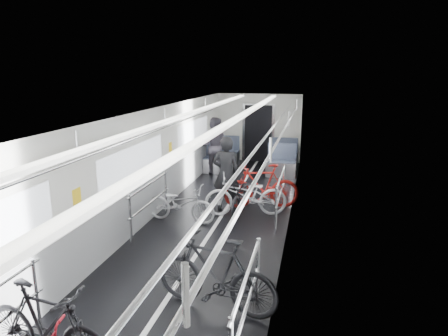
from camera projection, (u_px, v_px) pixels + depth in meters
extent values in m
cube|color=black|center=(208.00, 237.00, 7.85)|extent=(3.00, 14.00, 0.01)
cube|color=white|center=(206.00, 115.00, 7.28)|extent=(3.00, 14.00, 0.02)
cube|color=silver|center=(134.00, 174.00, 7.89)|extent=(0.02, 14.00, 2.40)
cube|color=silver|center=(287.00, 183.00, 7.25)|extent=(0.02, 14.00, 2.40)
cube|color=silver|center=(258.00, 128.00, 14.20)|extent=(3.00, 0.02, 2.40)
cube|color=white|center=(208.00, 237.00, 7.85)|extent=(0.08, 13.80, 0.01)
cube|color=gray|center=(137.00, 210.00, 8.06)|extent=(0.01, 13.90, 0.90)
cube|color=gray|center=(284.00, 222.00, 7.43)|extent=(0.01, 13.90, 0.90)
cube|color=white|center=(135.00, 164.00, 7.84)|extent=(0.01, 10.80, 0.75)
cube|color=white|center=(285.00, 173.00, 7.20)|extent=(0.01, 10.80, 0.75)
cube|color=white|center=(178.00, 118.00, 7.41)|extent=(0.14, 13.40, 0.05)
cube|color=white|center=(236.00, 119.00, 7.18)|extent=(0.14, 13.40, 0.05)
cube|color=black|center=(258.00, 134.00, 14.19)|extent=(0.95, 0.10, 2.00)
imported|color=black|center=(47.00, 327.00, 4.31)|extent=(1.72, 0.70, 1.00)
imported|color=#A2A2A6|center=(181.00, 203.00, 8.58)|extent=(1.61, 0.69, 0.82)
imported|color=black|center=(216.00, 273.00, 5.37)|extent=(1.86, 0.86, 1.08)
imported|color=silver|center=(246.00, 195.00, 8.91)|extent=(1.94, 1.09, 0.97)
imported|color=#B41B16|center=(262.00, 186.00, 9.41)|extent=(1.85, 0.95, 1.07)
imported|color=black|center=(243.00, 195.00, 9.12)|extent=(0.72, 1.67, 0.85)
imported|color=black|center=(226.00, 174.00, 9.20)|extent=(0.66, 0.46, 1.75)
imported|color=#312E36|center=(214.00, 146.00, 12.52)|extent=(0.87, 0.68, 1.79)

